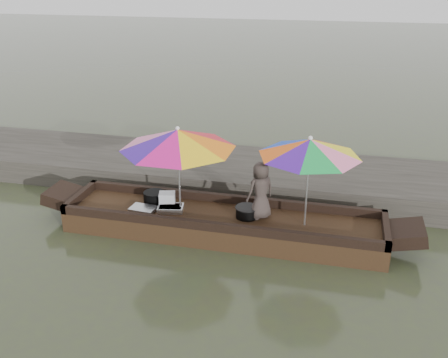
% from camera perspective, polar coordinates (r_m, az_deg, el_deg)
% --- Properties ---
extents(water, '(80.00, 80.00, 0.00)m').
position_cam_1_polar(water, '(8.80, -0.15, -6.26)').
color(water, '#3A4526').
rests_on(water, ground).
extents(dock, '(22.00, 2.20, 0.50)m').
position_cam_1_polar(dock, '(10.63, 2.66, 0.55)').
color(dock, '#2D2B26').
rests_on(dock, ground).
extents(boat_hull, '(5.51, 1.20, 0.35)m').
position_cam_1_polar(boat_hull, '(8.72, -0.15, -5.25)').
color(boat_hull, black).
rests_on(boat_hull, water).
extents(cooking_pot, '(0.38, 0.38, 0.20)m').
position_cam_1_polar(cooking_pot, '(9.18, -8.00, -2.06)').
color(cooking_pot, black).
rests_on(cooking_pot, boat_hull).
extents(tray_crayfish, '(0.50, 0.39, 0.09)m').
position_cam_1_polar(tray_crayfish, '(8.84, -6.13, -3.36)').
color(tray_crayfish, silver).
rests_on(tray_crayfish, boat_hull).
extents(tray_scallop, '(0.47, 0.35, 0.06)m').
position_cam_1_polar(tray_scallop, '(8.93, -9.23, -3.39)').
color(tray_scallop, silver).
rests_on(tray_scallop, boat_hull).
extents(charcoal_grill, '(0.37, 0.37, 0.18)m').
position_cam_1_polar(charcoal_grill, '(8.56, 2.61, -3.84)').
color(charcoal_grill, black).
rests_on(charcoal_grill, boat_hull).
extents(supply_bag, '(0.33, 0.29, 0.26)m').
position_cam_1_polar(supply_bag, '(8.98, -6.50, -2.34)').
color(supply_bag, silver).
rests_on(supply_bag, boat_hull).
extents(vendor, '(0.59, 0.57, 1.01)m').
position_cam_1_polar(vendor, '(8.39, 4.21, -1.30)').
color(vendor, '#3D332F').
rests_on(vendor, boat_hull).
extents(umbrella_bow, '(2.54, 2.54, 1.55)m').
position_cam_1_polar(umbrella_bow, '(8.51, -5.16, 0.99)').
color(umbrella_bow, red).
rests_on(umbrella_bow, boat_hull).
extents(umbrella_stern, '(1.78, 1.78, 1.55)m').
position_cam_1_polar(umbrella_stern, '(8.12, 9.51, -0.36)').
color(umbrella_stern, yellow).
rests_on(umbrella_stern, boat_hull).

